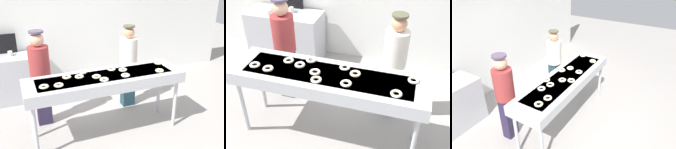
# 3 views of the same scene
# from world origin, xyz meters

# --- Properties ---
(ground_plane) EXTENTS (16.00, 16.00, 0.00)m
(ground_plane) POSITION_xyz_m (0.00, 0.00, 0.00)
(ground_plane) COLOR #9E9993
(fryer_conveyor) EXTENTS (2.47, 0.67, 1.02)m
(fryer_conveyor) POSITION_xyz_m (0.00, 0.00, 0.92)
(fryer_conveyor) COLOR #B7BABF
(fryer_conveyor) RESTS_ON ground
(sugar_donut_0) EXTENTS (0.19, 0.19, 0.03)m
(sugar_donut_0) POSITION_xyz_m (-0.94, -0.09, 1.03)
(sugar_donut_0) COLOR #F5EDC2
(sugar_donut_0) RESTS_ON fryer_conveyor
(sugar_donut_1) EXTENTS (0.15, 0.15, 0.03)m
(sugar_donut_1) POSITION_xyz_m (0.17, 0.18, 1.03)
(sugar_donut_1) COLOR #FEE9CC
(sugar_donut_1) RESTS_ON fryer_conveyor
(sugar_donut_2) EXTENTS (0.15, 0.15, 0.03)m
(sugar_donut_2) POSITION_xyz_m (0.32, 0.08, 1.03)
(sugar_donut_2) COLOR #FDEEC8
(sugar_donut_2) RESTS_ON fryer_conveyor
(sugar_donut_3) EXTENTS (0.17, 0.17, 0.03)m
(sugar_donut_3) POSITION_xyz_m (0.85, -0.17, 1.03)
(sugar_donut_3) COLOR #F3F2CB
(sugar_donut_3) RESTS_ON fryer_conveyor
(sugar_donut_4) EXTENTS (0.16, 0.16, 0.03)m
(sugar_donut_4) POSITION_xyz_m (-0.57, 0.12, 1.03)
(sugar_donut_4) COLOR silver
(sugar_donut_4) RESTS_ON fryer_conveyor
(sugar_donut_5) EXTENTS (0.17, 0.17, 0.03)m
(sugar_donut_5) POSITION_xyz_m (-0.74, -0.12, 1.03)
(sugar_donut_5) COLOR #FEE6C3
(sugar_donut_5) RESTS_ON fryer_conveyor
(sugar_donut_6) EXTENTS (0.17, 0.17, 0.03)m
(sugar_donut_6) POSITION_xyz_m (0.27, -0.14, 1.03)
(sugar_donut_6) COLOR #EBEECB
(sugar_donut_6) RESTS_ON fryer_conveyor
(sugar_donut_7) EXTENTS (0.18, 0.18, 0.03)m
(sugar_donut_7) POSITION_xyz_m (-0.09, -0.17, 1.03)
(sugar_donut_7) COLOR #EBE7C8
(sugar_donut_7) RESTS_ON fryer_conveyor
(sugar_donut_8) EXTENTS (0.16, 0.16, 0.03)m
(sugar_donut_8) POSITION_xyz_m (-0.30, 0.22, 1.03)
(sugar_donut_8) COLOR #F9E2D1
(sugar_donut_8) RESTS_ON fryer_conveyor
(sugar_donut_9) EXTENTS (0.18, 0.18, 0.03)m
(sugar_donut_9) POSITION_xyz_m (-0.15, -0.03, 1.03)
(sugar_donut_9) COLOR #EEE1C7
(sugar_donut_9) RESTS_ON fryer_conveyor
(sugar_donut_10) EXTENTS (0.19, 0.19, 0.03)m
(sugar_donut_10) POSITION_xyz_m (-0.39, 0.07, 1.03)
(sugar_donut_10) COLOR #EFE7CC
(sugar_donut_10) RESTS_ON fryer_conveyor
(sugar_donut_11) EXTENTS (0.15, 0.15, 0.03)m
(sugar_donut_11) POSITION_xyz_m (1.01, 0.14, 1.03)
(sugar_donut_11) COLOR white
(sugar_donut_11) RESTS_ON fryer_conveyor
(worker_baker) EXTENTS (0.33, 0.33, 1.64)m
(worker_baker) POSITION_xyz_m (-0.89, 0.66, 0.93)
(worker_baker) COLOR #29203D
(worker_baker) RESTS_ON ground
(worker_assistant) EXTENTS (0.32, 0.32, 1.58)m
(worker_assistant) POSITION_xyz_m (0.73, 0.73, 0.88)
(worker_assistant) COLOR #1F3C47
(worker_assistant) RESTS_ON ground
(prep_counter) EXTENTS (1.39, 0.62, 0.93)m
(prep_counter) POSITION_xyz_m (-1.44, 1.76, 0.46)
(prep_counter) COLOR #B7BABF
(prep_counter) RESTS_ON ground
(paper_cup_0) EXTENTS (0.09, 0.09, 0.09)m
(paper_cup_0) POSITION_xyz_m (-1.31, 1.82, 0.97)
(paper_cup_0) COLOR beige
(paper_cup_0) RESTS_ON prep_counter
(paper_cup_1) EXTENTS (0.09, 0.09, 0.09)m
(paper_cup_1) POSITION_xyz_m (-1.64, 1.72, 0.97)
(paper_cup_1) COLOR beige
(paper_cup_1) RESTS_ON prep_counter
(paper_cup_2) EXTENTS (0.09, 0.09, 0.09)m
(paper_cup_2) POSITION_xyz_m (-1.63, 1.58, 0.97)
(paper_cup_2) COLOR beige
(paper_cup_2) RESTS_ON prep_counter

